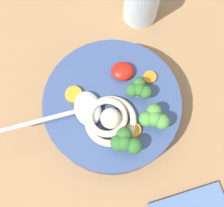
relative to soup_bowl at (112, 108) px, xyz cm
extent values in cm
cube|color=#936D47|center=(-1.82, -0.37, -4.98)|extent=(105.50, 105.50, 4.29)
cylinder|color=#334775|center=(0.00, 0.00, -0.09)|extent=(23.33, 23.33, 5.49)
cylinder|color=#B27A33|center=(0.00, 0.00, 0.13)|extent=(20.53, 20.53, 5.05)
torus|color=beige|center=(0.22, 3.10, 3.24)|extent=(8.48, 8.48, 1.17)
torus|color=beige|center=(0.76, 2.73, 4.17)|extent=(9.08, 9.08, 1.05)
sphere|color=beige|center=(0.22, 3.10, 4.76)|extent=(3.29, 3.29, 3.29)
ellipsoid|color=#B7B7BC|center=(3.95, 1.05, 3.45)|extent=(5.79, 6.93, 1.60)
cylinder|color=#B7B7BC|center=(11.20, 2.97, 3.45)|extent=(14.70, 4.61, 0.80)
ellipsoid|color=#B2190F|center=(-1.98, -5.46, 3.52)|extent=(3.84, 3.46, 1.73)
cylinder|color=#7A9E60|center=(-2.16, 7.00, 3.33)|extent=(1.26, 1.26, 1.35)
sphere|color=#2D6628|center=(-2.16, 7.00, 5.24)|extent=(2.47, 2.47, 2.47)
sphere|color=#2D6628|center=(-0.92, 7.00, 5.01)|extent=(2.47, 2.47, 2.47)
sphere|color=#2D6628|center=(-3.28, 7.45, 5.13)|extent=(2.47, 2.47, 2.47)
sphere|color=#2D6628|center=(-2.16, 5.76, 5.06)|extent=(2.47, 2.47, 2.47)
cylinder|color=#7A9E60|center=(-6.56, 3.29, 3.32)|extent=(1.25, 1.25, 1.34)
sphere|color=#478938|center=(-6.56, 3.29, 5.22)|extent=(2.46, 2.46, 2.46)
sphere|color=#478938|center=(-5.33, 3.29, 5.00)|extent=(2.46, 2.46, 2.46)
sphere|color=#478938|center=(-7.68, 3.73, 5.11)|extent=(2.46, 2.46, 2.46)
sphere|color=#478938|center=(-6.56, 2.06, 5.04)|extent=(2.46, 2.46, 2.46)
cylinder|color=#7A9E60|center=(-4.42, -1.60, 3.25)|extent=(1.11, 1.11, 1.19)
sphere|color=#2D6628|center=(-4.42, -1.60, 4.92)|extent=(2.17, 2.17, 2.17)
sphere|color=#2D6628|center=(-3.33, -1.60, 4.73)|extent=(2.17, 2.17, 2.17)
sphere|color=#2D6628|center=(-5.41, -1.21, 4.83)|extent=(2.17, 2.17, 2.17)
sphere|color=#2D6628|center=(-4.42, -2.69, 4.77)|extent=(2.17, 2.17, 2.17)
cylinder|color=orange|center=(-6.47, -4.57, 2.94)|extent=(2.20, 2.20, 0.58)
cylinder|color=orange|center=(6.35, -1.45, 3.05)|extent=(2.84, 2.84, 0.80)
cylinder|color=orange|center=(-3.41, 4.56, 2.97)|extent=(2.43, 2.43, 0.64)
camera|label=1|loc=(0.08, 14.27, 47.79)|focal=45.74mm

